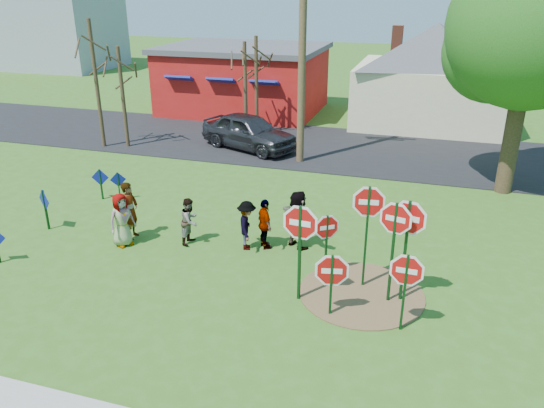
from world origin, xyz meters
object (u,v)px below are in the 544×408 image
at_px(stop_sign_c, 395,230).
at_px(suv, 249,131).
at_px(stop_sign_d, 408,226).
at_px(person_a, 122,220).
at_px(stop_sign_b, 368,211).
at_px(stop_sign_a, 300,232).
at_px(leafy_tree, 535,36).
at_px(utility_pole, 303,35).
at_px(person_b, 130,210).

bearing_deg(stop_sign_c, suv, 138.12).
distance_m(stop_sign_d, person_a, 8.37).
relative_size(stop_sign_b, stop_sign_d, 1.03).
height_order(person_a, suv, suv).
bearing_deg(stop_sign_b, person_a, 170.31).
height_order(stop_sign_a, stop_sign_b, stop_sign_b).
relative_size(stop_sign_a, suv, 0.55).
bearing_deg(leafy_tree, utility_pole, 171.52).
distance_m(stop_sign_b, leafy_tree, 10.06).
relative_size(stop_sign_a, person_b, 1.47).
bearing_deg(person_a, utility_pole, 9.44).
relative_size(stop_sign_c, leafy_tree, 0.32).
bearing_deg(person_a, stop_sign_a, -75.03).
xyz_separation_m(stop_sign_a, leafy_tree, (5.74, 9.46, 3.83)).
height_order(person_a, person_b, person_b).
bearing_deg(stop_sign_d, leafy_tree, 81.74).
relative_size(utility_pole, leafy_tree, 1.16).
bearing_deg(stop_sign_d, suv, 137.68).
bearing_deg(person_b, stop_sign_c, -104.54).
distance_m(stop_sign_a, leafy_tree, 11.71).
bearing_deg(stop_sign_b, suv, 114.91).
xyz_separation_m(stop_sign_d, leafy_tree, (3.29, 8.77, 3.66)).
xyz_separation_m(person_b, suv, (0.34, 10.01, -0.04)).
distance_m(person_a, person_b, 0.54).
xyz_separation_m(stop_sign_c, leafy_tree, (3.57, 8.91, 3.73)).
bearing_deg(stop_sign_c, leafy_tree, 82.22).
distance_m(stop_sign_c, person_b, 8.16).
bearing_deg(leafy_tree, person_a, -144.80).
bearing_deg(stop_sign_a, utility_pole, 108.33).
height_order(suv, leafy_tree, leafy_tree).
bearing_deg(suv, person_a, -159.40).
xyz_separation_m(stop_sign_d, person_b, (-8.28, 1.16, -1.12)).
xyz_separation_m(stop_sign_d, utility_pole, (-5.14, 10.02, 3.36)).
distance_m(stop_sign_a, suv, 13.11).
distance_m(person_b, utility_pole, 10.41).
distance_m(stop_sign_c, person_a, 8.09).
relative_size(stop_sign_b, leafy_tree, 0.33).
xyz_separation_m(person_b, leafy_tree, (11.56, 7.61, 4.78)).
bearing_deg(utility_pole, suv, 157.66).
height_order(stop_sign_d, person_a, stop_sign_d).
relative_size(stop_sign_b, utility_pole, 0.29).
distance_m(person_a, leafy_tree, 14.94).
distance_m(person_b, leafy_tree, 14.64).
bearing_deg(stop_sign_d, stop_sign_b, 170.52).
height_order(person_a, leafy_tree, leafy_tree).
distance_m(stop_sign_b, person_a, 7.38).
bearing_deg(person_a, person_b, 29.78).
bearing_deg(stop_sign_a, stop_sign_c, 18.41).
distance_m(stop_sign_b, stop_sign_c, 0.91).
distance_m(stop_sign_a, utility_pole, 11.60).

